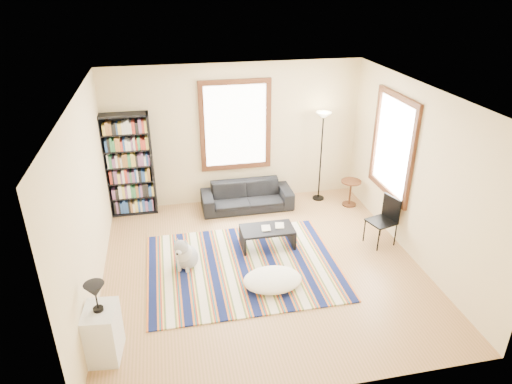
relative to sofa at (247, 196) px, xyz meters
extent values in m
cube|color=#AA784E|center=(-0.13, -2.05, -0.31)|extent=(5.00, 5.00, 0.10)
cube|color=white|center=(-0.13, -2.05, 2.59)|extent=(5.00, 5.00, 0.10)
cube|color=beige|center=(-0.13, 0.50, 1.14)|extent=(5.00, 0.10, 2.80)
cube|color=beige|center=(-0.13, -4.60, 1.14)|extent=(5.00, 0.10, 2.80)
cube|color=beige|center=(-2.68, -2.05, 1.14)|extent=(0.10, 5.00, 2.80)
cube|color=beige|center=(2.42, -2.05, 1.14)|extent=(0.10, 5.00, 2.80)
cube|color=white|center=(-0.13, 0.42, 1.34)|extent=(1.20, 0.06, 1.60)
cube|color=white|center=(2.34, -1.25, 1.34)|extent=(0.06, 1.20, 1.60)
cube|color=#0C1440|center=(-0.44, -2.00, -0.25)|extent=(3.04, 2.43, 0.02)
imported|color=black|center=(0.00, 0.00, 0.00)|extent=(0.70, 1.80, 0.52)
cube|color=black|center=(-2.21, 0.27, 0.74)|extent=(0.90, 0.30, 2.00)
cube|color=black|center=(0.08, -1.48, -0.08)|extent=(0.99, 0.70, 0.36)
imported|color=beige|center=(-0.02, -1.48, 0.11)|extent=(0.17, 0.22, 0.02)
imported|color=beige|center=(0.23, -1.43, 0.11)|extent=(0.19, 0.23, 0.02)
ellipsoid|color=white|center=(-0.09, -2.58, -0.15)|extent=(1.00, 0.81, 0.22)
cylinder|color=#472311|center=(2.07, -0.30, 0.01)|extent=(0.44, 0.44, 0.54)
cube|color=black|center=(2.02, -1.77, 0.17)|extent=(0.52, 0.50, 0.86)
cube|color=silver|center=(-2.43, -3.50, 0.09)|extent=(0.43, 0.54, 0.70)
camera|label=1|loc=(-1.47, -8.02, 4.03)|focal=32.00mm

